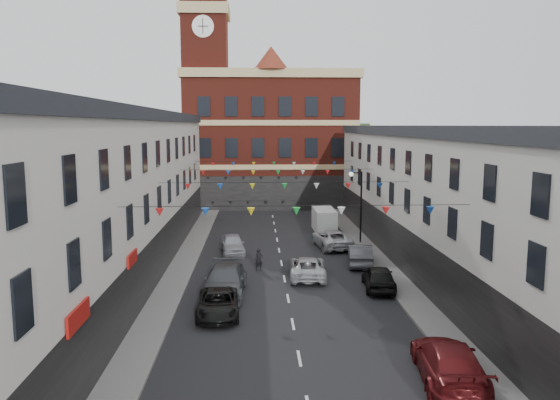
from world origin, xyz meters
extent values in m
plane|color=black|center=(0.00, 0.00, 0.00)|extent=(160.00, 160.00, 0.00)
cube|color=#605E5B|center=(-6.90, 2.00, 0.07)|extent=(1.80, 64.00, 0.15)
cube|color=#605E5B|center=(6.90, 2.00, 0.07)|extent=(1.80, 64.00, 0.15)
cube|color=beige|center=(-11.80, 1.00, 5.00)|extent=(8.00, 56.00, 10.00)
cube|color=black|center=(-11.80, 1.00, 10.35)|extent=(8.40, 56.00, 0.70)
cube|color=black|center=(-7.75, 1.00, 1.60)|extent=(0.12, 56.00, 3.20)
cube|color=beige|center=(11.80, 1.00, 4.50)|extent=(8.00, 56.00, 9.00)
cube|color=black|center=(11.80, 1.00, 9.35)|extent=(8.40, 56.00, 0.70)
cube|color=black|center=(7.75, 1.00, 1.60)|extent=(0.12, 56.00, 3.20)
cube|color=maroon|center=(0.00, 38.00, 7.50)|extent=(20.00, 12.00, 15.00)
cube|color=tan|center=(0.00, 38.00, 15.50)|extent=(20.60, 12.60, 1.00)
cone|color=maroon|center=(0.00, 33.00, 17.20)|extent=(4.00, 4.00, 2.60)
cube|color=maroon|center=(-7.50, 35.00, 12.00)|extent=(5.00, 5.00, 24.00)
cube|color=tan|center=(-7.50, 35.00, 22.50)|extent=(5.60, 5.60, 1.20)
cylinder|color=white|center=(-7.50, 32.45, 20.50)|extent=(2.40, 0.12, 2.40)
cube|color=#2A4520|center=(-4.00, 62.00, 5.00)|extent=(40.00, 14.00, 10.00)
cylinder|color=black|center=(6.80, 14.00, 3.00)|extent=(0.14, 0.14, 6.00)
cylinder|color=black|center=(6.40, 14.00, 5.90)|extent=(0.90, 0.10, 0.10)
sphere|color=beige|center=(5.95, 14.00, 5.80)|extent=(0.36, 0.36, 0.36)
imported|color=black|center=(-3.75, -2.61, 0.64)|extent=(2.28, 4.68, 1.28)
imported|color=#42464A|center=(-3.60, 0.87, 0.82)|extent=(2.56, 5.77, 1.65)
imported|color=#9E9FA6|center=(-3.60, 11.28, 0.72)|extent=(2.22, 4.40, 1.44)
imported|color=maroon|center=(5.50, -10.41, 0.80)|extent=(2.91, 5.76, 1.60)
imported|color=black|center=(5.50, 1.48, 0.73)|extent=(2.11, 4.44, 1.46)
imported|color=#4C4D53|center=(5.47, 7.26, 0.74)|extent=(2.15, 4.67, 1.48)
imported|color=silver|center=(4.25, 12.78, 0.73)|extent=(3.11, 5.51, 1.45)
imported|color=#B1B3B8|center=(1.50, 4.24, 0.68)|extent=(2.59, 5.04, 1.36)
cube|color=white|center=(4.48, 19.57, 1.05)|extent=(1.84, 4.75, 2.10)
imported|color=black|center=(-1.62, 5.97, 0.76)|extent=(0.63, 0.50, 1.52)
camera|label=1|loc=(-1.78, -29.74, 9.73)|focal=35.00mm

